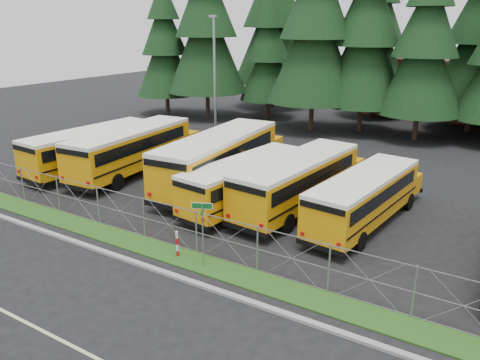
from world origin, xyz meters
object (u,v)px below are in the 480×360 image
at_px(bus_6, 367,199).
at_px(light_standard, 215,74).
at_px(bus_4, 249,182).
at_px(striped_bollard, 177,244).
at_px(bus_0, 96,149).
at_px(bus_3, 222,160).
at_px(bus_1, 135,151).
at_px(street_sign, 202,221).
at_px(bus_5, 301,183).

relative_size(bus_6, light_standard, 0.99).
height_order(bus_4, striped_bollard, bus_4).
bearing_deg(light_standard, bus_0, -99.50).
bearing_deg(bus_3, bus_6, -10.93).
relative_size(bus_0, bus_3, 0.88).
distance_m(bus_1, street_sign, 13.91).
bearing_deg(bus_4, bus_6, 14.67).
bearing_deg(striped_bollard, bus_5, 75.28).
distance_m(street_sign, light_standard, 22.47).
xyz_separation_m(bus_0, bus_5, (14.69, 0.85, 0.00)).
relative_size(bus_1, bus_3, 0.93).
distance_m(bus_4, bus_6, 6.26).
bearing_deg(bus_3, street_sign, -64.82).
bearing_deg(light_standard, bus_3, -53.76).
height_order(bus_5, light_standard, light_standard).
relative_size(bus_1, bus_5, 1.06).
relative_size(bus_4, light_standard, 0.99).
bearing_deg(bus_0, striped_bollard, -25.26).
xyz_separation_m(bus_3, light_standard, (-7.15, 9.75, 3.87)).
bearing_deg(bus_1, striped_bollard, -43.34).
xyz_separation_m(bus_4, bus_5, (2.56, 1.08, 0.12)).
bearing_deg(bus_0, street_sign, -22.98).
relative_size(bus_5, bus_6, 1.09).
bearing_deg(bus_5, light_standard, 145.94).
xyz_separation_m(street_sign, striped_bollard, (-1.43, 0.08, -1.43)).
xyz_separation_m(bus_6, street_sign, (-4.30, -7.74, 0.72)).
bearing_deg(bus_1, bus_4, -11.37).
relative_size(bus_0, bus_4, 1.09).
distance_m(bus_3, bus_4, 3.63).
height_order(bus_0, street_sign, bus_0).
distance_m(bus_3, light_standard, 12.70).
bearing_deg(light_standard, striped_bollard, -60.00).
xyz_separation_m(bus_4, striped_bollard, (0.48, -6.84, -0.72)).
height_order(bus_0, bus_5, bus_5).
bearing_deg(bus_6, street_sign, -112.52).
bearing_deg(striped_bollard, street_sign, -3.31).
bearing_deg(bus_3, bus_5, -12.68).
distance_m(bus_4, striped_bollard, 6.89).
distance_m(bus_1, bus_4, 9.49).
distance_m(bus_5, light_standard, 17.09).
height_order(bus_0, bus_4, bus_0).
height_order(striped_bollard, light_standard, light_standard).
bearing_deg(bus_1, bus_0, -166.09).
bearing_deg(bus_6, light_standard, 153.03).
relative_size(bus_6, striped_bollard, 8.36).
xyz_separation_m(street_sign, light_standard, (-12.12, 18.60, 3.47)).
bearing_deg(bus_4, bus_5, 30.03).
bearing_deg(striped_bollard, bus_6, 53.24).
distance_m(bus_0, bus_5, 14.71).
distance_m(bus_5, striped_bollard, 8.23).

